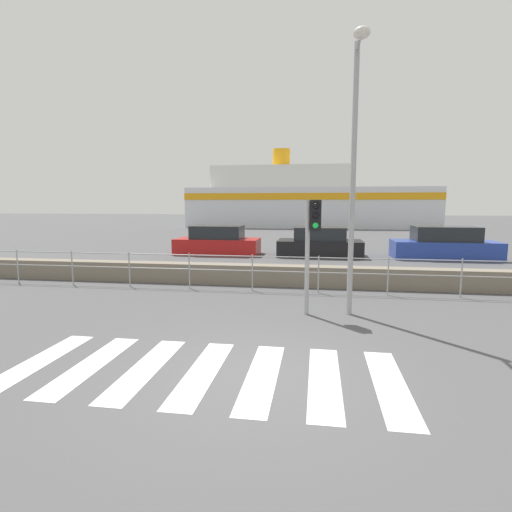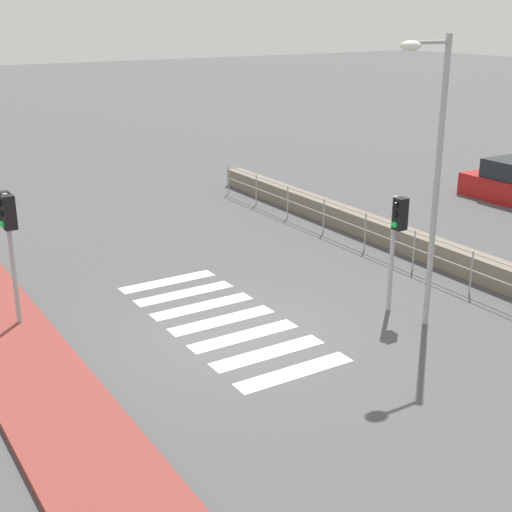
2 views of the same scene
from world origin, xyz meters
name	(u,v)px [view 2 (image 2 of 2)]	position (x,y,z in m)	size (l,w,h in m)	color
ground_plane	(240,334)	(0.00, 0.00, 0.00)	(160.00, 160.00, 0.00)	#4C4C4F
sidewalk_brick	(39,384)	(0.00, -4.10, 0.06)	(24.00, 1.80, 0.12)	brown
crosswalk	(222,320)	(-0.77, 0.00, 0.00)	(5.85, 2.40, 0.01)	silver
seawall	(466,263)	(0.00, 6.52, 0.31)	(22.97, 0.55, 0.62)	slate
harbor_fence	(442,254)	(0.00, 5.64, 0.70)	(20.71, 0.04, 1.05)	#9EA0A3
traffic_light_near	(8,223)	(-2.69, -3.74, 2.26)	(0.58, 0.41, 2.86)	#9EA0A3
traffic_light_far	(397,229)	(0.78, 3.37, 1.90)	(0.34, 0.32, 2.58)	#9EA0A3
streetlamp	(431,153)	(1.63, 3.32, 3.65)	(0.32, 1.22, 5.85)	#9EA0A3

